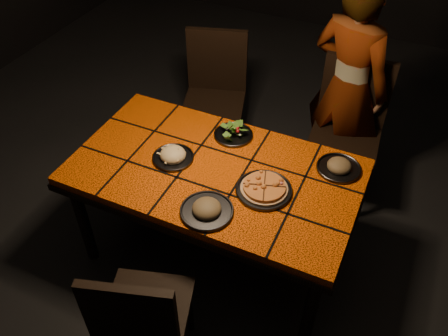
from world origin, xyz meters
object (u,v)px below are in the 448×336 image
at_px(chair_far_right, 348,123).
at_px(diner, 348,87).
at_px(chair_far_left, 215,88).
at_px(chair_near, 141,317).
at_px(plate_pasta, 173,156).
at_px(dining_table, 215,179).
at_px(plate_pizza, 264,189).

relative_size(chair_far_right, diner, 0.64).
xyz_separation_m(chair_far_left, diner, (0.95, 0.09, 0.22)).
bearing_deg(chair_near, plate_pasta, -89.11).
bearing_deg(chair_near, chair_far_left, -92.38).
height_order(chair_far_left, plate_pasta, chair_far_left).
relative_size(dining_table, diner, 1.03).
distance_m(diner, plate_pasta, 1.31).
bearing_deg(chair_far_left, diner, -12.00).
height_order(plate_pizza, plate_pasta, plate_pasta).
distance_m(dining_table, plate_pizza, 0.33).
height_order(dining_table, chair_far_left, chair_far_left).
height_order(chair_far_left, chair_far_right, chair_far_right).
distance_m(dining_table, plate_pasta, 0.27).
height_order(dining_table, chair_near, chair_near).
relative_size(chair_near, diner, 0.58).
relative_size(chair_far_left, chair_far_right, 0.97).
bearing_deg(chair_far_left, chair_near, -92.28).
bearing_deg(chair_far_right, plate_pizza, -108.05).
xyz_separation_m(chair_far_right, plate_pasta, (-0.80, -0.98, 0.19)).
bearing_deg(chair_near, plate_pizza, -127.39).
xyz_separation_m(dining_table, chair_near, (0.02, -0.85, -0.15)).
distance_m(chair_near, plate_pizza, 0.89).
bearing_deg(chair_far_left, dining_table, -81.68).
xyz_separation_m(plate_pizza, plate_pasta, (-0.56, 0.03, 0.00)).
distance_m(dining_table, chair_far_right, 1.11).
bearing_deg(plate_pizza, diner, 81.48).
bearing_deg(dining_table, plate_pasta, -174.64).
bearing_deg(dining_table, chair_far_left, 115.49).
bearing_deg(chair_far_left, plate_pizza, -70.01).
distance_m(diner, plate_pizza, 1.13).
relative_size(chair_near, plate_pasta, 3.86).
distance_m(chair_far_left, chair_far_right, 1.02).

